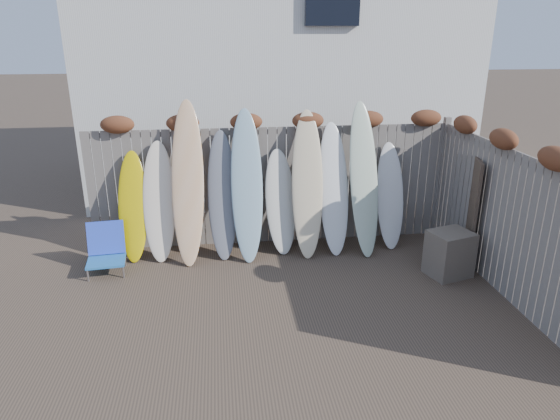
{
  "coord_description": "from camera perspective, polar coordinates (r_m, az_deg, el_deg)",
  "views": [
    {
      "loc": [
        -0.85,
        -5.61,
        3.48
      ],
      "look_at": [
        0.0,
        1.2,
        1.0
      ],
      "focal_mm": 32.0,
      "sensor_mm": 36.0,
      "label": 1
    }
  ],
  "objects": [
    {
      "name": "ground",
      "position": [
        6.65,
        1.3,
        -11.67
      ],
      "size": [
        80.0,
        80.0,
        0.0
      ],
      "primitive_type": "plane",
      "color": "#493A2D"
    },
    {
      "name": "surfboard_9",
      "position": [
        8.55,
        12.47,
        1.59
      ],
      "size": [
        0.47,
        0.63,
        1.73
      ],
      "primitive_type": "ellipsoid",
      "rotation": [
        -0.31,
        0.0,
        -0.01
      ],
      "color": "silver",
      "rests_on": "ground"
    },
    {
      "name": "surfboard_2",
      "position": [
        7.86,
        -10.5,
        3.02
      ],
      "size": [
        0.57,
        0.91,
        2.49
      ],
      "primitive_type": "ellipsoid",
      "rotation": [
        -0.31,
        0.0,
        -0.08
      ],
      "color": "#FDCF8C",
      "rests_on": "ground"
    },
    {
      "name": "surfboard_3",
      "position": [
        7.99,
        -6.61,
        1.67
      ],
      "size": [
        0.48,
        0.72,
        2.0
      ],
      "primitive_type": "ellipsoid",
      "rotation": [
        -0.31,
        0.0,
        -0.02
      ],
      "color": "slate",
      "rests_on": "ground"
    },
    {
      "name": "house",
      "position": [
        12.18,
        -0.78,
        18.56
      ],
      "size": [
        8.5,
        5.5,
        6.33
      ],
      "color": "silver",
      "rests_on": "ground"
    },
    {
      "name": "surfboard_7",
      "position": [
        8.16,
        6.16,
        2.4
      ],
      "size": [
        0.5,
        0.75,
        2.09
      ],
      "primitive_type": "ellipsoid",
      "rotation": [
        -0.31,
        0.0,
        0.03
      ],
      "color": "white",
      "rests_on": "ground"
    },
    {
      "name": "wooden_crate",
      "position": [
        7.86,
        18.79,
        -4.75
      ],
      "size": [
        0.71,
        0.64,
        0.69
      ],
      "primitive_type": "cube",
      "rotation": [
        0.0,
        0.0,
        0.29
      ],
      "color": "#715C55",
      "rests_on": "ground"
    },
    {
      "name": "surfboard_0",
      "position": [
        8.2,
        -16.47,
        0.36
      ],
      "size": [
        0.5,
        0.64,
        1.71
      ],
      "primitive_type": "ellipsoid",
      "rotation": [
        -0.31,
        0.0,
        -0.07
      ],
      "color": "#DABD05",
      "rests_on": "ground"
    },
    {
      "name": "beach_chair",
      "position": [
        8.05,
        -19.26,
        -4.27
      ],
      "size": [
        0.6,
        0.64,
        0.73
      ],
      "color": "#2369B2",
      "rests_on": "ground"
    },
    {
      "name": "right_fence",
      "position": [
        7.38,
        24.73,
        -0.46
      ],
      "size": [
        0.28,
        4.4,
        2.24
      ],
      "color": "slate",
      "rests_on": "ground"
    },
    {
      "name": "back_fence",
      "position": [
        8.37,
        -0.6,
        3.96
      ],
      "size": [
        6.05,
        0.28,
        2.24
      ],
      "color": "slate",
      "rests_on": "ground"
    },
    {
      "name": "lattice_panel",
      "position": [
        8.39,
        20.8,
        0.24
      ],
      "size": [
        0.39,
        1.09,
        1.69
      ],
      "primitive_type": "cube",
      "rotation": [
        0.0,
        0.0,
        -0.31
      ],
      "color": "#372F21",
      "rests_on": "ground"
    },
    {
      "name": "surfboard_5",
      "position": [
        8.14,
        0.05,
        0.93
      ],
      "size": [
        0.55,
        0.65,
        1.67
      ],
      "primitive_type": "ellipsoid",
      "rotation": [
        -0.31,
        0.0,
        0.1
      ],
      "color": "silver",
      "rests_on": "ground"
    },
    {
      "name": "surfboard_6",
      "position": [
        8.01,
        3.14,
        2.94
      ],
      "size": [
        0.57,
        0.85,
        2.3
      ],
      "primitive_type": "ellipsoid",
      "rotation": [
        -0.31,
        0.0,
        -0.09
      ],
      "color": "beige",
      "rests_on": "ground"
    },
    {
      "name": "surfboard_1",
      "position": [
        8.1,
        -13.65,
        0.92
      ],
      "size": [
        0.54,
        0.68,
        1.85
      ],
      "primitive_type": "ellipsoid",
      "rotation": [
        -0.31,
        0.0,
        -0.04
      ],
      "color": "#F4E2C9",
      "rests_on": "ground"
    },
    {
      "name": "surfboard_4",
      "position": [
        7.87,
        -3.81,
        2.77
      ],
      "size": [
        0.51,
        0.83,
        2.34
      ],
      "primitive_type": "ellipsoid",
      "rotation": [
        -0.31,
        0.0,
        -0.02
      ],
      "color": "#85A8BA",
      "rests_on": "ground"
    },
    {
      "name": "surfboard_8",
      "position": [
        8.16,
        9.57,
        3.44
      ],
      "size": [
        0.51,
        0.87,
        2.42
      ],
      "primitive_type": "ellipsoid",
      "rotation": [
        -0.31,
        0.0,
        0.06
      ],
      "color": "beige",
      "rests_on": "ground"
    }
  ]
}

